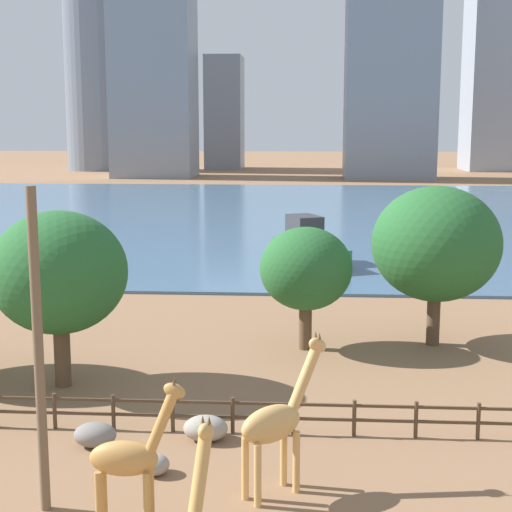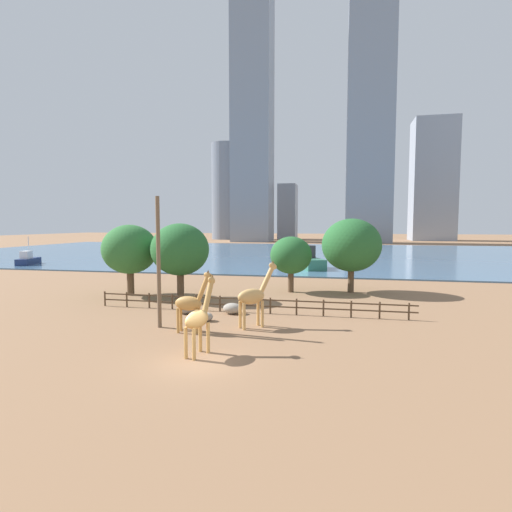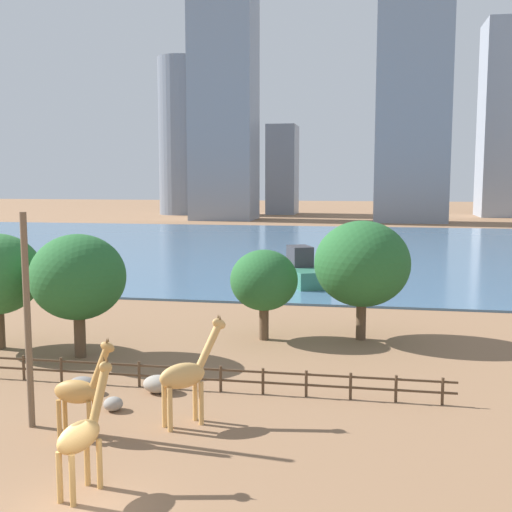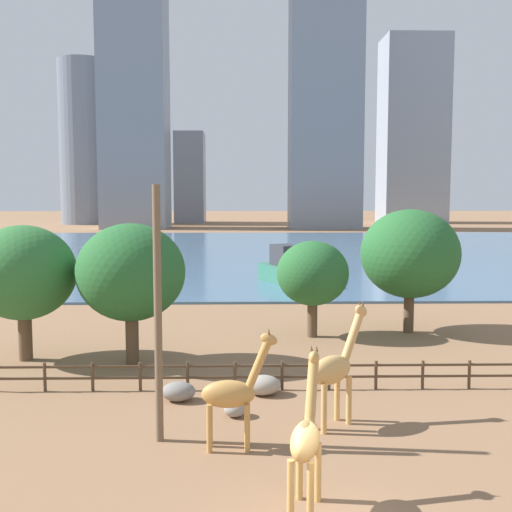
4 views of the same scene
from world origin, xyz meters
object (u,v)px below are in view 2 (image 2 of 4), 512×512
at_px(utility_pole, 159,263).
at_px(boulder_by_pole, 232,308).
at_px(tree_left_large, 130,250).
at_px(boat_sailboat, 308,260).
at_px(boulder_small, 186,309).
at_px(giraffe_companion, 191,303).
at_px(giraffe_young, 199,318).
at_px(boulder_near_fence, 207,317).
at_px(boat_ferry, 28,260).
at_px(giraffe_tall, 254,296).
at_px(tree_center_broad, 180,250).
at_px(tree_right_tall, 291,255).
at_px(tree_left_small, 351,245).

bearing_deg(utility_pole, boulder_by_pole, 52.73).
xyz_separation_m(tree_left_large, boat_sailboat, (15.90, 26.74, -3.21)).
height_order(boulder_small, tree_left_large, tree_left_large).
height_order(giraffe_companion, boulder_by_pole, giraffe_companion).
bearing_deg(giraffe_young, utility_pole, 58.52).
distance_m(boulder_near_fence, boat_ferry, 53.31).
relative_size(giraffe_tall, giraffe_young, 1.06).
relative_size(boulder_near_fence, boat_ferry, 0.15).
bearing_deg(utility_pole, tree_left_large, 127.11).
distance_m(boulder_near_fence, boat_sailboat, 35.90).
distance_m(giraffe_tall, tree_center_broad, 13.07).
height_order(tree_right_tall, boat_sailboat, tree_right_tall).
xyz_separation_m(giraffe_companion, boulder_small, (-2.38, 5.17, -1.56)).
height_order(tree_left_large, boat_ferry, tree_left_large).
relative_size(giraffe_young, utility_pole, 0.48).
height_order(tree_left_small, boat_ferry, tree_left_small).
xyz_separation_m(giraffe_young, tree_right_tall, (2.52, 21.37, 1.86)).
relative_size(giraffe_tall, boat_ferry, 0.81).
xyz_separation_m(tree_center_broad, boat_sailboat, (10.13, 27.61, -3.33)).
bearing_deg(tree_left_small, giraffe_tall, -113.61).
height_order(giraffe_young, tree_center_broad, tree_center_broad).
bearing_deg(giraffe_companion, tree_right_tall, 74.40).
bearing_deg(tree_left_small, boat_ferry, 163.27).
height_order(giraffe_companion, boat_ferry, boat_ferry).
distance_m(giraffe_young, utility_pole, 7.35).
bearing_deg(giraffe_tall, boat_ferry, 103.50).
height_order(boulder_by_pole, tree_left_large, tree_left_large).
bearing_deg(boulder_by_pole, boat_ferry, 147.20).
height_order(boulder_near_fence, tree_center_broad, tree_center_broad).
xyz_separation_m(giraffe_tall, boat_sailboat, (0.99, 36.59, -0.78)).
distance_m(giraffe_tall, tree_left_large, 18.04).
bearing_deg(tree_left_large, giraffe_companion, -47.31).
bearing_deg(tree_right_tall, tree_center_broad, -148.97).
bearing_deg(tree_right_tall, boulder_small, -120.30).
xyz_separation_m(tree_left_large, boat_ferry, (-32.01, 22.47, -3.62)).
relative_size(giraffe_companion, boat_sailboat, 0.49).
height_order(utility_pole, boulder_near_fence, utility_pole).
relative_size(giraffe_young, boulder_near_fence, 4.94).
bearing_deg(boat_ferry, giraffe_companion, -144.72).
xyz_separation_m(boulder_small, boat_sailboat, (7.18, 33.60, 1.01)).
bearing_deg(boulder_small, tree_left_large, 141.80).
height_order(boat_ferry, boat_sailboat, boat_ferry).
height_order(giraffe_young, boulder_near_fence, giraffe_young).
bearing_deg(boulder_by_pole, boulder_small, -168.44).
relative_size(boulder_small, boat_ferry, 0.25).
bearing_deg(boulder_by_pole, giraffe_young, -85.22).
relative_size(boulder_small, tree_left_large, 0.20).
distance_m(tree_center_broad, boat_ferry, 44.56).
bearing_deg(boat_sailboat, giraffe_young, -27.07).
height_order(boulder_near_fence, boat_sailboat, boat_sailboat).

